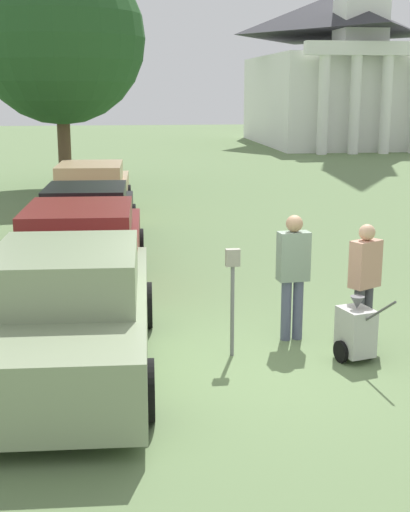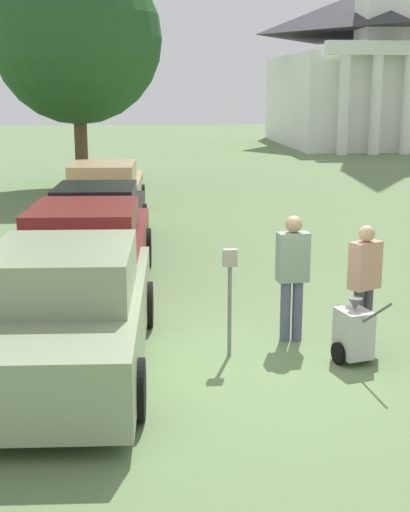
# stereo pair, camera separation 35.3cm
# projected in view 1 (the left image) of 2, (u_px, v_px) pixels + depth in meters

# --- Properties ---
(ground_plane) EXTENTS (120.00, 120.00, 0.00)m
(ground_plane) POSITION_uv_depth(u_px,v_px,m) (255.00, 364.00, 8.96)
(ground_plane) COLOR #607A4C
(parked_car_sage) EXTENTS (2.19, 4.92, 1.57)m
(parked_car_sage) POSITION_uv_depth(u_px,v_px,m) (70.00, 314.00, 8.62)
(parked_car_sage) COLOR gray
(parked_car_sage) RESTS_ON ground_plane
(parked_car_maroon) EXTENTS (2.28, 5.30, 1.50)m
(parked_car_maroon) POSITION_uv_depth(u_px,v_px,m) (81.00, 251.00, 11.96)
(parked_car_maroon) COLOR maroon
(parked_car_maroon) RESTS_ON ground_plane
(parked_car_black) EXTENTS (2.20, 4.81, 1.37)m
(parked_car_black) POSITION_uv_depth(u_px,v_px,m) (87.00, 219.00, 15.24)
(parked_car_black) COLOR black
(parked_car_black) RESTS_ON ground_plane
(parked_car_tan) EXTENTS (2.17, 5.26, 1.48)m
(parked_car_tan) POSITION_uv_depth(u_px,v_px,m) (91.00, 193.00, 18.73)
(parked_car_tan) COLOR tan
(parked_car_tan) RESTS_ON ground_plane
(parking_meter) EXTENTS (0.18, 0.09, 1.41)m
(parking_meter) POSITION_uv_depth(u_px,v_px,m) (233.00, 282.00, 9.02)
(parking_meter) COLOR slate
(parking_meter) RESTS_ON ground_plane
(person_worker) EXTENTS (0.44, 0.26, 1.74)m
(person_worker) POSITION_uv_depth(u_px,v_px,m) (293.00, 270.00, 9.61)
(person_worker) COLOR #515670
(person_worker) RESTS_ON ground_plane
(person_supervisor) EXTENTS (0.47, 0.40, 1.65)m
(person_supervisor) POSITION_uv_depth(u_px,v_px,m) (365.00, 277.00, 9.45)
(person_supervisor) COLOR #3F3F47
(person_supervisor) RESTS_ON ground_plane
(equipment_cart) EXTENTS (0.53, 1.00, 1.00)m
(equipment_cart) POSITION_uv_depth(u_px,v_px,m) (356.00, 331.00, 8.99)
(equipment_cart) COLOR #B2B2AD
(equipment_cart) RESTS_ON ground_plane
(church) EXTENTS (8.58, 13.90, 24.76)m
(church) POSITION_uv_depth(u_px,v_px,m) (336.00, 50.00, 42.47)
(church) COLOR white
(church) RESTS_ON ground_plane
(shade_tree) EXTENTS (5.62, 5.62, 7.80)m
(shade_tree) POSITION_uv_depth(u_px,v_px,m) (60.00, 38.00, 23.34)
(shade_tree) COLOR brown
(shade_tree) RESTS_ON ground_plane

